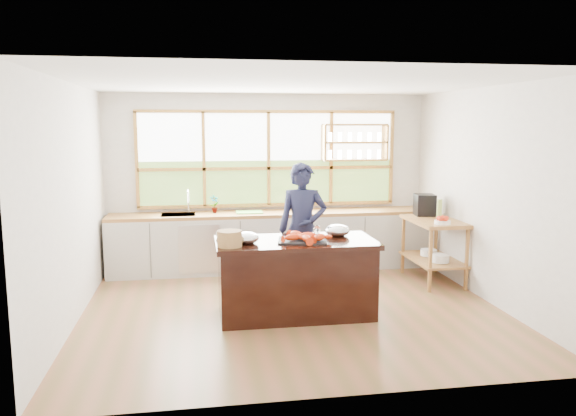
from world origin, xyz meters
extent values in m
plane|color=brown|center=(0.00, 0.00, 0.00)|extent=(5.00, 5.00, 0.00)
cube|color=silver|center=(0.00, 2.25, 1.35)|extent=(5.00, 0.02, 2.70)
cube|color=silver|center=(0.00, -2.25, 1.35)|extent=(5.00, 0.02, 2.70)
cube|color=silver|center=(-2.50, 0.00, 1.35)|extent=(0.02, 4.50, 2.70)
cube|color=silver|center=(2.50, 0.00, 1.35)|extent=(0.02, 4.50, 2.70)
cube|color=silver|center=(0.00, 0.00, 2.70)|extent=(5.00, 4.50, 0.02)
cube|color=#B47835|center=(0.00, 2.22, 1.70)|extent=(4.05, 0.06, 1.50)
cube|color=white|center=(0.00, 2.24, 2.05)|extent=(3.98, 0.01, 0.75)
cube|color=#40641C|center=(0.00, 2.24, 1.32)|extent=(3.98, 0.01, 0.70)
cube|color=#B47835|center=(1.35, 2.11, 2.23)|extent=(1.00, 0.28, 0.03)
cube|color=#B47835|center=(1.35, 2.11, 1.95)|extent=(1.00, 0.28, 0.03)
cube|color=#B47835|center=(1.35, 2.11, 1.67)|extent=(1.00, 0.28, 0.03)
cube|color=#B47835|center=(0.85, 2.11, 1.95)|extent=(0.03, 0.28, 0.55)
cube|color=#B47835|center=(1.85, 2.11, 1.95)|extent=(0.03, 0.28, 0.55)
cube|color=beige|center=(0.00, 1.94, 0.42)|extent=(4.90, 0.62, 0.85)
cube|color=silver|center=(-1.10, 1.62, 0.43)|extent=(0.60, 0.01, 0.72)
cube|color=olive|center=(0.00, 1.94, 0.88)|extent=(4.90, 0.62, 0.05)
cube|color=silver|center=(-1.40, 1.94, 0.82)|extent=(0.50, 0.42, 0.16)
cube|color=olive|center=(2.45, 0.40, 0.45)|extent=(0.04, 0.04, 0.90)
cube|color=olive|center=(2.45, 1.40, 0.45)|extent=(0.04, 0.04, 0.90)
cube|color=olive|center=(1.93, 0.40, 0.45)|extent=(0.04, 0.04, 0.90)
cube|color=olive|center=(1.93, 1.40, 0.45)|extent=(0.04, 0.04, 0.90)
cube|color=olive|center=(2.19, 0.90, 0.32)|extent=(0.62, 1.10, 0.03)
cube|color=olive|center=(2.19, 0.90, 0.88)|extent=(0.62, 1.10, 0.05)
cylinder|color=white|center=(2.19, 0.65, 0.39)|extent=(0.24, 0.24, 0.11)
cylinder|color=white|center=(2.19, 1.05, 0.38)|extent=(0.24, 0.24, 0.09)
cube|color=black|center=(0.00, -0.20, 0.42)|extent=(1.77, 0.82, 0.84)
cube|color=black|center=(0.00, -0.20, 0.87)|extent=(1.85, 0.90, 0.06)
imported|color=#161932|center=(0.24, 0.63, 0.87)|extent=(0.70, 0.52, 1.74)
imported|color=slate|center=(-0.86, 2.00, 1.04)|extent=(0.17, 0.15, 0.27)
cube|color=#62B945|center=(-0.34, 1.94, 0.91)|extent=(0.41, 0.31, 0.01)
cube|color=black|center=(2.19, 1.26, 1.06)|extent=(0.31, 0.33, 0.31)
cylinder|color=#8BAB4C|center=(2.24, 0.86, 1.05)|extent=(0.08, 0.08, 0.29)
cylinder|color=white|center=(2.14, 0.53, 0.93)|extent=(0.22, 0.22, 0.05)
sphere|color=red|center=(2.19, 0.53, 0.97)|extent=(0.07, 0.07, 0.07)
sphere|color=red|center=(2.16, 0.57, 0.97)|extent=(0.07, 0.07, 0.07)
sphere|color=red|center=(2.10, 0.56, 0.97)|extent=(0.07, 0.07, 0.07)
sphere|color=red|center=(2.10, 0.50, 0.97)|extent=(0.07, 0.07, 0.07)
sphere|color=red|center=(2.16, 0.48, 0.97)|extent=(0.07, 0.07, 0.07)
cube|color=black|center=(0.07, -0.28, 0.91)|extent=(0.62, 0.50, 0.02)
ellipsoid|color=#EC5310|center=(-0.05, -0.33, 0.96)|extent=(0.23, 0.15, 0.08)
ellipsoid|color=#EC5310|center=(0.15, -0.26, 0.96)|extent=(0.23, 0.14, 0.08)
ellipsoid|color=#EC5310|center=(0.25, -0.38, 0.96)|extent=(0.21, 0.21, 0.08)
ellipsoid|color=#EC5310|center=(0.02, -0.16, 0.96)|extent=(0.18, 0.23, 0.08)
ellipsoid|color=#EC5310|center=(0.09, -0.42, 0.96)|extent=(0.11, 0.22, 0.08)
ellipsoid|color=silver|center=(-0.58, -0.27, 0.96)|extent=(0.29, 0.29, 0.14)
ellipsoid|color=silver|center=(0.54, -0.02, 0.96)|extent=(0.30, 0.30, 0.15)
cylinder|color=silver|center=(0.19, -0.49, 0.90)|extent=(0.06, 0.06, 0.01)
cylinder|color=silver|center=(0.19, -0.49, 0.97)|extent=(0.01, 0.01, 0.13)
ellipsoid|color=silver|center=(0.19, -0.49, 1.07)|extent=(0.08, 0.08, 0.10)
cylinder|color=#A27147|center=(-0.78, -0.42, 0.99)|extent=(0.27, 0.27, 0.18)
cylinder|color=white|center=(-0.78, 0.01, 0.94)|extent=(0.25, 0.28, 0.08)
camera|label=1|loc=(-1.12, -6.48, 2.23)|focal=35.00mm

